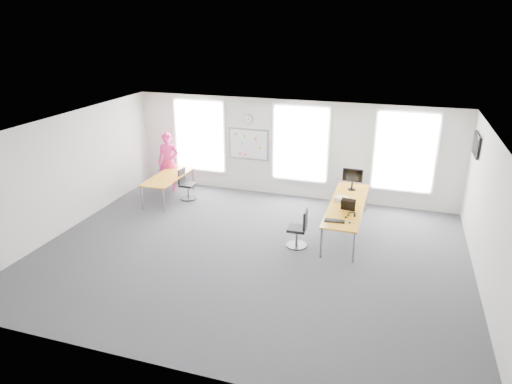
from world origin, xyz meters
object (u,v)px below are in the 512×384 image
(chair_left, at_px, (186,186))
(keyboard, at_px, (334,221))
(headphones, at_px, (351,214))
(monitor, at_px, (353,177))
(person, at_px, (168,162))
(chair_right, at_px, (299,231))
(desk_right, at_px, (347,206))
(desk_left, at_px, (168,178))

(chair_left, height_order, keyboard, chair_left)
(headphones, bearing_deg, monitor, 97.09)
(person, bearing_deg, monitor, -12.31)
(keyboard, bearing_deg, person, 150.59)
(chair_right, distance_m, keyboard, 0.91)
(chair_left, distance_m, person, 1.13)
(chair_right, bearing_deg, chair_left, -119.61)
(desk_right, bearing_deg, headphones, -75.84)
(desk_right, xyz_separation_m, monitor, (-0.01, 1.06, 0.42))
(chair_left, xyz_separation_m, headphones, (5.18, -1.65, 0.43))
(desk_left, height_order, chair_left, chair_left)
(headphones, relative_size, monitor, 0.31)
(desk_right, xyz_separation_m, chair_right, (-0.98, -1.17, -0.31))
(person, bearing_deg, chair_right, -36.85)
(chair_right, relative_size, chair_left, 1.02)
(desk_right, distance_m, chair_right, 1.56)
(desk_left, bearing_deg, chair_right, -22.36)
(person, height_order, headphones, person)
(keyboard, xyz_separation_m, headphones, (0.34, 0.42, 0.04))
(desk_left, bearing_deg, keyboard, -19.26)
(desk_left, xyz_separation_m, headphones, (5.66, -1.45, 0.14))
(chair_right, height_order, headphones, chair_right)
(chair_right, bearing_deg, keyboard, 86.57)
(chair_right, relative_size, keyboard, 2.03)
(desk_right, height_order, monitor, monitor)
(person, relative_size, headphones, 9.97)
(desk_right, xyz_separation_m, person, (-5.84, 1.41, 0.21))
(keyboard, bearing_deg, headphones, 45.68)
(monitor, bearing_deg, desk_right, -87.56)
(chair_right, height_order, chair_left, chair_right)
(desk_left, xyz_separation_m, chair_left, (0.49, 0.20, -0.28))
(keyboard, xyz_separation_m, monitor, (0.14, 2.24, 0.35))
(desk_left, relative_size, headphones, 10.94)
(keyboard, height_order, headphones, headphones)
(chair_left, relative_size, person, 0.50)
(chair_left, bearing_deg, desk_right, -98.49)
(desk_right, distance_m, monitor, 1.14)
(chair_left, height_order, person, person)
(monitor, bearing_deg, desk_left, -174.07)
(headphones, bearing_deg, desk_right, 104.92)
(desk_left, distance_m, person, 0.85)
(desk_left, height_order, monitor, monitor)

